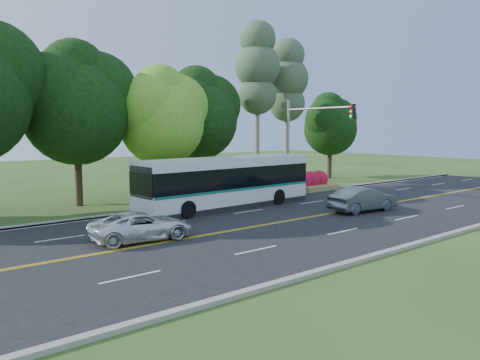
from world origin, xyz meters
TOP-DOWN VIEW (x-y plane):
  - ground at (0.00, 0.00)m, footprint 120.00×120.00m
  - road at (0.00, 0.00)m, footprint 60.00×14.00m
  - curb_north at (0.00, 7.15)m, footprint 60.00×0.30m
  - curb_south at (0.00, -7.15)m, footprint 60.00×0.30m
  - grass_verge at (0.00, 9.00)m, footprint 60.00×4.00m
  - lane_markings at (-0.09, 0.00)m, footprint 57.60×13.82m
  - tree_row at (-5.15, 12.13)m, footprint 44.70×9.10m
  - bougainvillea_hedge at (7.18, 8.15)m, footprint 9.50×2.25m
  - traffic_signal at (6.49, 5.40)m, footprint 0.42×6.10m
  - transit_bus at (-0.77, 5.29)m, footprint 12.08×3.19m
  - sedan at (4.76, -0.74)m, footprint 4.55×1.99m
  - suv at (-8.79, 0.96)m, footprint 4.66×2.54m

SIDE VIEW (x-z plane):
  - ground at x=0.00m, z-range 0.00..0.00m
  - road at x=0.00m, z-range 0.00..0.02m
  - lane_markings at x=-0.09m, z-range 0.02..0.02m
  - grass_verge at x=0.00m, z-range 0.00..0.10m
  - curb_north at x=0.00m, z-range 0.00..0.15m
  - curb_south at x=0.00m, z-range 0.00..0.15m
  - suv at x=-8.79m, z-range 0.02..1.26m
  - bougainvillea_hedge at x=7.18m, z-range -0.03..1.47m
  - sedan at x=4.76m, z-range 0.02..1.48m
  - transit_bus at x=-0.77m, z-range 0.00..3.14m
  - traffic_signal at x=6.49m, z-range 1.17..8.17m
  - tree_row at x=-5.15m, z-range -0.19..13.65m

